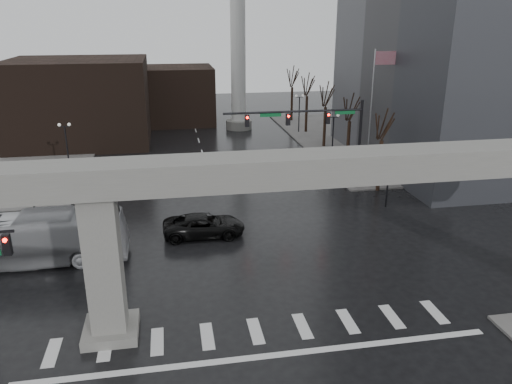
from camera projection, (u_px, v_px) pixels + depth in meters
The scene contains 22 objects.
ground at pixel (252, 320), 25.64m from camera, with size 160.00×160.00×0.00m, color black.
sidewalk_ne at pixel (406, 139), 63.35m from camera, with size 28.00×36.00×0.15m, color slate.
elevated_guideway at pixel (278, 192), 23.56m from camera, with size 48.00×2.60×8.70m.
building_far_left at pixel (81, 101), 60.66m from camera, with size 16.00×14.00×10.00m, color black.
building_far_mid at pixel (178, 95), 72.26m from camera, with size 10.00×10.00×8.00m, color black.
smokestack at pixel (238, 28), 64.91m from camera, with size 3.60×3.60×30.00m.
signal_mast_arm at pixel (318, 127), 42.65m from camera, with size 12.12×0.43×8.00m.
flagpole_assembly at pixel (375, 99), 46.10m from camera, with size 2.06×0.12×12.00m.
lamp_right_0 at pixel (389, 166), 39.72m from camera, with size 1.22×0.32×5.11m.
lamp_right_1 at pixel (333, 129), 52.72m from camera, with size 1.22×0.32×5.11m.
lamp_right_2 at pixel (299, 107), 65.72m from camera, with size 1.22×0.32×5.11m.
lamp_left_0 at pixel (31, 185), 35.25m from camera, with size 1.22×0.32×5.11m.
lamp_left_1 at pixel (66, 140), 48.25m from camera, with size 1.22×0.32×5.11m.
lamp_left_2 at pixel (86, 114), 61.25m from camera, with size 1.22×0.32×5.11m.
tree_right_0 at pixel (380, 160), 43.85m from camera, with size 1.09×1.58×7.50m.
tree_right_1 at pixel (349, 139), 51.26m from camera, with size 1.09×1.61×7.67m.
tree_right_2 at pixel (325, 123), 58.66m from camera, with size 1.10×1.63×7.85m.
tree_right_3 at pixel (307, 110), 66.07m from camera, with size 1.11×1.66×8.02m.
tree_right_4 at pixel (292, 101), 73.48m from camera, with size 1.12×1.69×8.19m.
pickup_truck at pixel (204, 226), 35.17m from camera, with size 2.64×5.73×1.59m, color black.
city_bus at pixel (29, 239), 30.95m from camera, with size 2.79×11.94×3.32m, color #A6A6AA.
far_car at pixel (137, 172), 47.53m from camera, with size 1.73×4.30×1.47m, color black.
Camera 1 is at (-3.67, -21.69, 14.72)m, focal length 35.00 mm.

